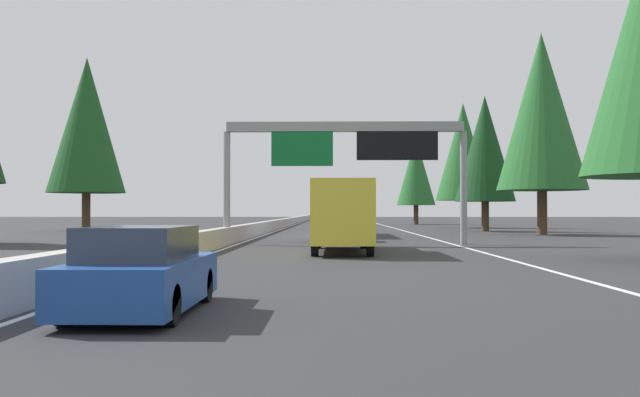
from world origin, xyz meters
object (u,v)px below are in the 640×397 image
box_truck_near_right (342,214)px  conifer_left_near (87,125)px  conifer_right_mid (485,149)px  sedan_near_center (335,219)px  pickup_distant_a (336,226)px  conifer_right_distant (416,171)px  minivan_far_right (334,219)px  sign_gantry_overhead (348,147)px  sedan_mid_right (357,218)px  sedan_far_left (142,273)px  sedan_distant_b (333,218)px  conifer_right_near (542,112)px  bus_mid_left (333,212)px  conifer_right_far (463,152)px

box_truck_near_right → conifer_left_near: bearing=35.1°
conifer_right_mid → conifer_left_near: bearing=89.9°
box_truck_near_right → sedan_near_center: box_truck_near_right is taller
pickup_distant_a → conifer_right_distant: bearing=-11.5°
minivan_far_right → sedan_near_center: size_ratio=1.14×
sign_gantry_overhead → sedan_mid_right: bearing=-2.3°
sedan_far_left → sedan_near_center: same height
sedan_far_left → conifer_right_mid: size_ratio=0.37×
conifer_right_mid → minivan_far_right: bearing=40.4°
sedan_distant_b → conifer_left_near: conifer_left_near is taller
sedan_near_center → pickup_distant_a: size_ratio=0.79×
conifer_right_near → conifer_left_near: 38.06m
sign_gantry_overhead → conifer_left_near: bearing=42.5°
conifer_right_mid → conifer_right_distant: size_ratio=1.01×
minivan_far_right → conifer_right_distant: bearing=-32.6°
sign_gantry_overhead → conifer_right_distant: size_ratio=1.08×
sedan_distant_b → conifer_right_mid: conifer_right_mid is taller
sedan_near_center → pickup_distant_a: 59.78m
sign_gantry_overhead → sedan_near_center: 63.32m
bus_mid_left → conifer_left_near: (10.80, 21.59, 7.57)m
sedan_far_left → sedan_near_center: 87.80m
sedan_distant_b → conifer_right_mid: 59.82m
bus_mid_left → conifer_right_far: conifer_right_far is taller
conifer_right_near → conifer_right_far: size_ratio=1.13×
box_truck_near_right → sedan_distant_b: box_truck_near_right is taller
conifer_right_far → conifer_right_distant: (19.44, 2.66, -0.90)m
minivan_far_right → sedan_near_center: (23.44, -0.19, -0.27)m
sedan_mid_right → conifer_left_near: size_ratio=0.29×
sedan_near_center → conifer_right_mid: bearing=-161.6°
bus_mid_left → conifer_right_near: conifer_right_near is taller
sedan_far_left → pickup_distant_a: bearing=-7.0°
conifer_right_near → pickup_distant_a: bearing=128.2°
sedan_far_left → box_truck_near_right: box_truck_near_right is taller
sign_gantry_overhead → bus_mid_left: bearing=3.3°
conifer_right_mid → sedan_distant_b: bearing=12.8°
box_truck_near_right → conifer_right_near: (22.20, -15.00, 7.46)m
conifer_right_far → conifer_right_distant: bearing=7.8°
box_truck_near_right → sedan_mid_right: box_truck_near_right is taller
sedan_far_left → pickup_distant_a: size_ratio=0.79×
sign_gantry_overhead → pickup_distant_a: bearing=10.0°
minivan_far_right → conifer_right_mid: size_ratio=0.42×
sign_gantry_overhead → sedan_far_left: (-24.56, 4.02, -4.40)m
sedan_mid_right → sedan_distant_b: size_ratio=1.00×
sedan_near_center → sedan_distant_b: (19.18, 0.24, 0.00)m
pickup_distant_a → conifer_right_far: 37.28m
minivan_far_right → bus_mid_left: bus_mid_left is taller
sedan_far_left → minivan_far_right: bearing=-3.0°
sedan_mid_right → conifer_left_near: (-47.01, 25.22, 8.60)m
box_truck_near_right → conifer_right_far: size_ratio=0.65×
sedan_near_center → sedan_distant_b: 19.18m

